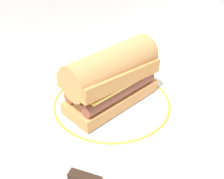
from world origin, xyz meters
TOP-DOWN VIEW (x-y plane):
  - ground_plane at (0.00, 0.00)m, footprint 1.50×1.50m
  - plate at (-0.01, -0.01)m, footprint 0.28×0.28m
  - sausage_sandwich at (-0.01, -0.01)m, footprint 0.23×0.16m
  - butter_knife at (-0.15, -0.15)m, footprint 0.12×0.11m

SIDE VIEW (x-z plane):
  - ground_plane at x=0.00m, z-range 0.00..0.00m
  - butter_knife at x=-0.15m, z-range 0.00..0.01m
  - plate at x=-0.01m, z-range 0.00..0.02m
  - sausage_sandwich at x=-0.01m, z-range 0.02..0.14m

